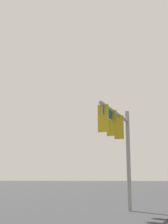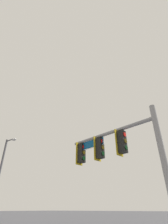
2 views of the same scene
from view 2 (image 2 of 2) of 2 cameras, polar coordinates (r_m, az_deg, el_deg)
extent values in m
cylinder|color=gray|center=(7.60, 25.34, -17.40)|extent=(0.25, 0.25, 5.82)
cylinder|color=gray|center=(9.38, 8.01, -6.83)|extent=(5.05, 0.78, 0.19)
cube|color=gold|center=(8.85, 11.27, -9.81)|extent=(0.09, 0.52, 1.30)
cube|color=black|center=(8.75, 12.30, -9.48)|extent=(0.40, 0.36, 1.10)
cylinder|color=black|center=(8.97, 11.89, -5.82)|extent=(0.04, 0.04, 0.12)
cylinder|color=red|center=(8.77, 13.16, -7.11)|extent=(0.06, 0.22, 0.22)
cylinder|color=#392D05|center=(8.65, 13.41, -9.13)|extent=(0.06, 0.22, 0.22)
cylinder|color=black|center=(8.55, 13.66, -11.21)|extent=(0.06, 0.22, 0.22)
cube|color=gold|center=(9.63, 4.32, -11.87)|extent=(0.09, 0.52, 1.30)
cube|color=black|center=(9.52, 5.21, -11.62)|extent=(0.40, 0.36, 1.10)
cylinder|color=black|center=(9.72, 5.05, -8.19)|extent=(0.04, 0.04, 0.12)
cylinder|color=red|center=(9.50, 6.05, -9.45)|extent=(0.06, 0.22, 0.22)
cylinder|color=#392D05|center=(9.40, 6.16, -11.34)|extent=(0.06, 0.22, 0.22)
cylinder|color=black|center=(9.30, 6.27, -13.28)|extent=(0.06, 0.22, 0.22)
cube|color=gold|center=(10.55, -1.57, -13.47)|extent=(0.09, 0.52, 1.30)
cube|color=black|center=(10.42, -0.83, -13.28)|extent=(0.40, 0.36, 1.10)
cylinder|color=black|center=(10.60, -0.80, -10.10)|extent=(0.04, 0.04, 0.12)
cylinder|color=red|center=(10.38, -0.02, -11.31)|extent=(0.06, 0.22, 0.22)
cylinder|color=#392D05|center=(10.28, -0.02, -13.06)|extent=(0.06, 0.22, 0.22)
cylinder|color=black|center=(10.19, -0.02, -14.85)|extent=(0.06, 0.22, 0.22)
cube|color=#0A4C7F|center=(10.07, 1.96, -10.54)|extent=(1.96, 0.27, 0.41)
cube|color=white|center=(10.07, 1.96, -10.54)|extent=(2.02, 0.26, 0.47)
cylinder|color=#4C4C51|center=(18.16, -22.89, -8.40)|extent=(1.25, 0.12, 0.10)
ellipsoid|color=silver|center=(17.62, -21.86, -8.35)|extent=(0.56, 0.28, 0.20)
camera|label=1|loc=(20.98, -41.83, -22.17)|focal=50.00mm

